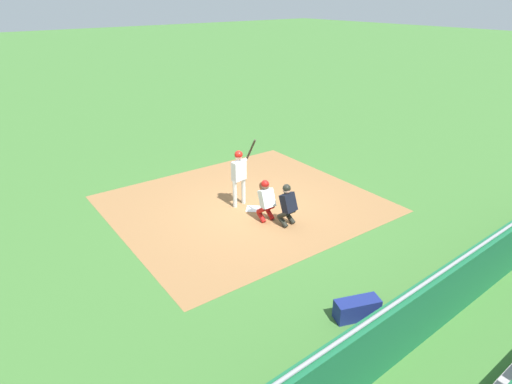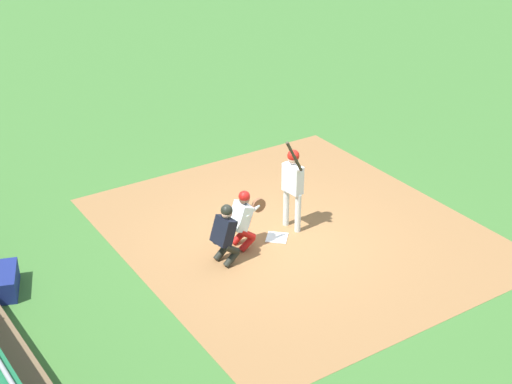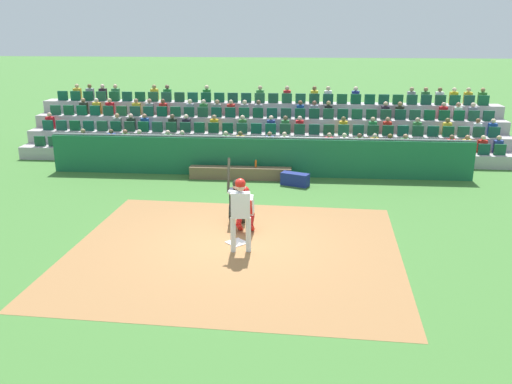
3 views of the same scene
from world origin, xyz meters
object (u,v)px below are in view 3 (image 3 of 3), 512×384
batter_at_plate (240,206)px  equipment_duffel_bag (295,179)px  home_plate_umpire (237,199)px  dugout_bench (240,173)px  catcher_crouching (245,207)px  home_plate_marker (237,242)px  water_bottle_on_bench (256,164)px

batter_at_plate → equipment_duffel_bag: batter_at_plate is taller
batter_at_plate → home_plate_umpire: bearing=-80.8°
dugout_bench → equipment_duffel_bag: size_ratio=3.81×
catcher_crouching → home_plate_umpire: (0.29, -0.63, -0.01)m
home_plate_marker → equipment_duffel_bag: 5.48m
catcher_crouching → home_plate_marker: bearing=80.5°
catcher_crouching → batter_at_plate: bearing=91.0°
home_plate_umpire → dugout_bench: size_ratio=0.36×
catcher_crouching → equipment_duffel_bag: catcher_crouching is taller
equipment_duffel_bag → catcher_crouching: bearing=96.8°
batter_at_plate → water_bottle_on_bench: (0.18, -6.49, -0.60)m
home_plate_marker → catcher_crouching: size_ratio=0.34×
home_plate_umpire → water_bottle_on_bench: 4.58m
dugout_bench → water_bottle_on_bench: bearing=-175.2°
dugout_bench → water_bottle_on_bench: water_bottle_on_bench is taller
home_plate_marker → dugout_bench: size_ratio=0.12×
batter_at_plate → catcher_crouching: batter_at_plate is taller
batter_at_plate → catcher_crouching: (0.02, -1.28, -0.44)m
catcher_crouching → water_bottle_on_bench: (0.16, -5.20, -0.16)m
water_bottle_on_bench → batter_at_plate: bearing=91.6°
catcher_crouching → equipment_duffel_bag: 4.73m
dugout_bench → equipment_duffel_bag: 2.06m
batter_at_plate → equipment_duffel_bag: (-1.23, -5.81, -0.95)m
water_bottle_on_bench → catcher_crouching: bearing=91.8°
water_bottle_on_bench → dugout_bench: bearing=4.8°
batter_at_plate → water_bottle_on_bench: bearing=-88.4°
catcher_crouching → dugout_bench: catcher_crouching is taller
home_plate_marker → home_plate_umpire: size_ratio=0.34×
equipment_duffel_bag → water_bottle_on_bench: bearing=-3.3°
batter_at_plate → water_bottle_on_bench: size_ratio=8.77×
catcher_crouching → equipment_duffel_bag: size_ratio=1.36×
catcher_crouching → dugout_bench: bearing=-82.1°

